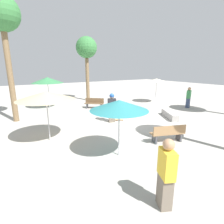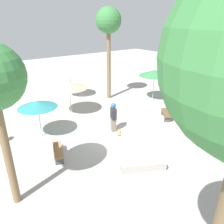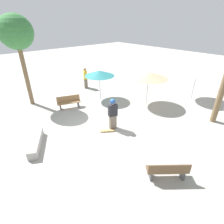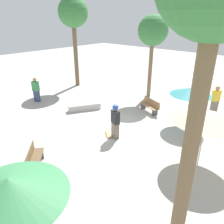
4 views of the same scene
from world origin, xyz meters
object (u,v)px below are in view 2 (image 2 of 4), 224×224
skateboard (119,132)px  palm_tree_center_right (108,24)px  skater_main (113,116)px  shade_umbrella_teal (37,104)px  shade_umbrella_tan (69,85)px  bench_far (167,113)px  shade_umbrella_green (155,73)px  bench_near (57,150)px  palm_tree_right (223,41)px  shade_umbrella_white (70,73)px  concrete_ledge (143,166)px

skateboard → palm_tree_center_right: bearing=-176.1°
skater_main → shade_umbrella_teal: 4.48m
shade_umbrella_tan → palm_tree_center_right: palm_tree_center_right is taller
bench_far → palm_tree_center_right: 8.28m
skater_main → bench_far: skater_main is taller
shade_umbrella_green → skater_main: bearing=21.4°
bench_near → palm_tree_right: 12.81m
shade_umbrella_white → bench_far: bearing=110.8°
palm_tree_center_right → skater_main: bearing=55.9°
bench_far → shade_umbrella_green: size_ratio=0.58×
shade_umbrella_teal → bench_near: bearing=85.7°
concrete_ledge → shade_umbrella_teal: 6.75m
palm_tree_right → shade_umbrella_teal: bearing=-19.1°
shade_umbrella_tan → skater_main: bearing=101.4°
bench_far → palm_tree_center_right: size_ratio=0.20×
skateboard → palm_tree_right: 9.38m
shade_umbrella_teal → shade_umbrella_white: 7.17m
palm_tree_center_right → skateboard: bearing=58.5°
bench_far → palm_tree_right: 6.09m
bench_far → shade_umbrella_teal: (7.92, -2.90, 1.61)m
concrete_ledge → shade_umbrella_teal: shade_umbrella_teal is taller
bench_near → palm_tree_center_right: size_ratio=0.22×
skateboard → concrete_ledge: 3.72m
skater_main → shade_umbrella_white: bearing=-167.3°
skater_main → palm_tree_right: 9.04m
bench_near → shade_umbrella_tan: shade_umbrella_tan is taller
shade_umbrella_teal → palm_tree_center_right: palm_tree_center_right is taller
bench_far → shade_umbrella_white: 8.95m
bench_far → shade_umbrella_green: 4.30m
skateboard → bench_near: 4.10m
skateboard → shade_umbrella_tan: 5.05m
skateboard → shade_umbrella_teal: 5.04m
shade_umbrella_tan → shade_umbrella_green: shade_umbrella_green is taller
skater_main → bench_near: 4.10m
skateboard → bench_near: bench_near is taller
skater_main → shade_umbrella_tan: shade_umbrella_tan is taller
palm_tree_center_right → concrete_ledge: bearing=62.1°
concrete_ledge → bench_near: size_ratio=1.25×
shade_umbrella_tan → shade_umbrella_teal: 3.59m
bench_near → skater_main: bearing=117.8°
shade_umbrella_teal → palm_tree_center_right: 8.94m
palm_tree_center_right → palm_tree_right: bearing=121.3°
bench_near → palm_tree_right: palm_tree_right is taller
bench_far → palm_tree_right: bearing=-66.6°
shade_umbrella_tan → palm_tree_center_right: (-4.32, -1.11, 3.97)m
palm_tree_center_right → shade_umbrella_tan: bearing=14.5°
skateboard → shade_umbrella_white: size_ratio=0.32×
skater_main → skateboard: skater_main is taller
shade_umbrella_teal → palm_tree_right: 12.69m
bench_near → shade_umbrella_tan: size_ratio=0.63×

